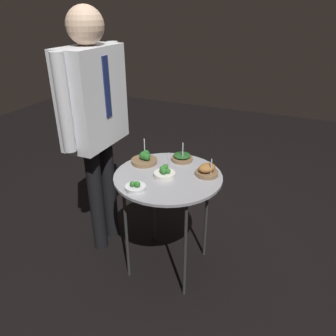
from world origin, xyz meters
The scene contains 8 objects.
ground_plane centered at (0.00, 0.00, 0.00)m, with size 8.00×8.00×0.00m, color black.
serving_cart centered at (0.00, 0.00, 0.68)m, with size 0.68×0.68×0.73m.
bowl_broccoli_mid_right centered at (-0.03, 0.01, 0.76)m, with size 0.13×0.13×0.15m.
bowl_broccoli_near_rim centered at (0.10, 0.22, 0.76)m, with size 0.17×0.17×0.15m.
bowl_broccoli_back_left centered at (-0.24, 0.10, 0.75)m, with size 0.12×0.12×0.06m.
bowl_spinach_far_rim centered at (0.23, 0.00, 0.76)m, with size 0.15×0.15×0.15m.
bowl_roast_center centered at (0.10, -0.22, 0.77)m, with size 0.15×0.14×0.13m.
waiter_figure centered at (0.06, 0.56, 1.07)m, with size 0.63×0.23×1.69m.
Camera 1 is at (-1.65, -0.73, 1.70)m, focal length 35.00 mm.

